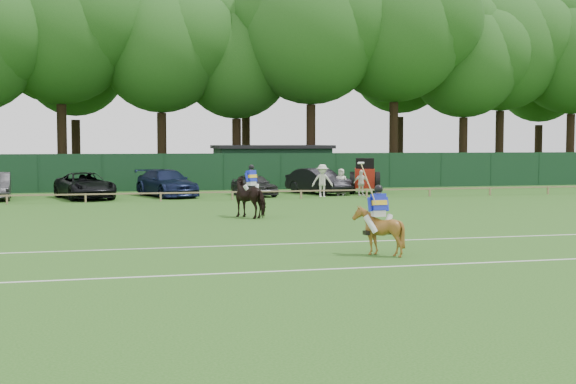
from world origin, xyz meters
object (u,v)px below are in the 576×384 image
object	(u,v)px
estate_black	(318,181)
tractor	(365,177)
sedan_navy	(167,183)
utility_shed	(272,166)
hatch_grey	(254,185)
horse_chestnut	(378,231)
horse_dark	(251,197)
suv_black	(85,186)
spectator_left	(322,181)
spectator_right	(341,182)
spectator_mid	(361,183)

from	to	relation	value
estate_black	tractor	world-z (taller)	tractor
sedan_navy	utility_shed	distance (m)	11.82
hatch_grey	tractor	size ratio (longest dim) A/B	1.27
horse_chestnut	hatch_grey	size ratio (longest dim) A/B	0.36
horse_chestnut	utility_shed	distance (m)	34.31
horse_dark	utility_shed	world-z (taller)	utility_shed
suv_black	horse_dark	bearing A→B (deg)	-76.96
spectator_left	utility_shed	bearing A→B (deg)	102.03
sedan_navy	hatch_grey	bearing A→B (deg)	-26.52
estate_black	spectator_right	xyz separation A→B (m)	(1.01, -1.56, 0.02)
horse_chestnut	spectator_right	distance (m)	25.16
horse_dark	utility_shed	size ratio (longest dim) A/B	0.25
horse_chestnut	suv_black	bearing A→B (deg)	-73.65
spectator_left	spectator_mid	distance (m)	2.59
horse_chestnut	sedan_navy	distance (m)	25.94
suv_black	spectator_left	bearing A→B (deg)	-23.51
spectator_left	tractor	world-z (taller)	tractor
spectator_mid	suv_black	bearing A→B (deg)	171.16
horse_chestnut	spectator_right	size ratio (longest dim) A/B	0.87
sedan_navy	suv_black	bearing A→B (deg)	170.85
suv_black	hatch_grey	world-z (taller)	suv_black
suv_black	spectator_mid	size ratio (longest dim) A/B	3.47
suv_black	estate_black	distance (m)	14.23
estate_black	spectator_right	distance (m)	1.85
horse_dark	spectator_right	xyz separation A→B (m)	(8.06, 12.37, -0.05)
utility_shed	tractor	size ratio (longest dim) A/B	2.71
horse_chestnut	spectator_right	xyz separation A→B (m)	(6.72, 24.24, 0.11)
horse_dark	spectator_mid	world-z (taller)	horse_dark
suv_black	hatch_grey	bearing A→B (deg)	-15.80
spectator_mid	spectator_left	bearing A→B (deg)	-174.78
hatch_grey	horse_chestnut	bearing A→B (deg)	-109.42
horse_dark	estate_black	xyz separation A→B (m)	(7.05, 13.92, -0.07)
tractor	horse_dark	bearing A→B (deg)	-107.93
horse_chestnut	tractor	world-z (taller)	tractor
horse_chestnut	utility_shed	size ratio (longest dim) A/B	0.17
sedan_navy	spectator_mid	bearing A→B (deg)	-29.10
sedan_navy	tractor	xyz separation A→B (m)	(12.42, -0.31, 0.26)
estate_black	spectator_left	size ratio (longest dim) A/B	2.50
horse_dark	sedan_navy	size ratio (longest dim) A/B	0.37
horse_dark	utility_shed	bearing A→B (deg)	-138.76
horse_dark	sedan_navy	bearing A→B (deg)	-113.76
horse_chestnut	utility_shed	xyz separation A→B (m)	(4.57, 34.00, 0.83)
horse_dark	spectator_left	bearing A→B (deg)	-154.01
suv_black	utility_shed	size ratio (longest dim) A/B	0.65
tractor	horse_chestnut	bearing A→B (deg)	-90.22
horse_dark	utility_shed	xyz separation A→B (m)	(5.91, 22.12, 0.67)
spectator_right	tractor	size ratio (longest dim) A/B	0.53
spectator_right	spectator_mid	bearing A→B (deg)	-9.19
horse_chestnut	spectator_mid	xyz separation A→B (m)	(7.71, 23.44, 0.08)
hatch_grey	estate_black	distance (m)	4.38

